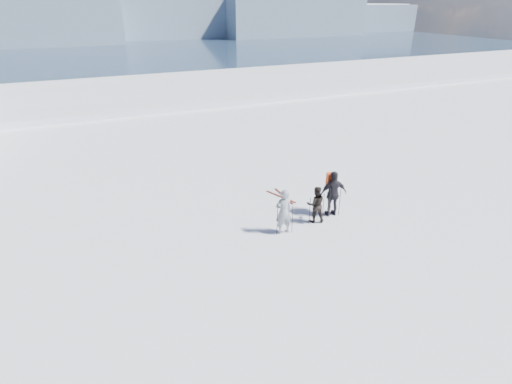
# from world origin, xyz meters

# --- Properties ---
(lake_basin) EXTENTS (820.00, 820.00, 71.62)m
(lake_basin) POSITION_xyz_m (0.00, 30.00, -6.50)
(lake_basin) COLOR white
(lake_basin) RESTS_ON ground
(far_mountain_range) EXTENTS (770.00, 110.00, 53.00)m
(far_mountain_range) POSITION_xyz_m (29.60, 454.78, -7.19)
(far_mountain_range) COLOR slate
(far_mountain_range) RESTS_ON ground
(skier_grey) EXTENTS (0.67, 0.45, 1.80)m
(skier_grey) POSITION_xyz_m (-1.03, 2.76, 0.90)
(skier_grey) COLOR gray
(skier_grey) RESTS_ON ground
(skier_dark) EXTENTS (0.88, 0.78, 1.51)m
(skier_dark) POSITION_xyz_m (0.52, 3.02, 0.75)
(skier_dark) COLOR black
(skier_dark) RESTS_ON ground
(skier_pack) EXTENTS (1.19, 0.65, 1.92)m
(skier_pack) POSITION_xyz_m (1.42, 3.20, 0.96)
(skier_pack) COLOR black
(skier_pack) RESTS_ON ground
(backpack) EXTENTS (0.44, 0.30, 0.58)m
(backpack) POSITION_xyz_m (1.47, 3.44, 2.21)
(backpack) COLOR #E04115
(backpack) RESTS_ON skier_pack
(ski_poles) EXTENTS (3.03, 0.49, 1.33)m
(ski_poles) POSITION_xyz_m (0.29, 2.88, 0.62)
(ski_poles) COLOR black
(ski_poles) RESTS_ON ground
(skis_loose) EXTENTS (0.73, 1.70, 0.03)m
(skis_loose) POSITION_xyz_m (0.33, 5.49, 0.01)
(skis_loose) COLOR black
(skis_loose) RESTS_ON ground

